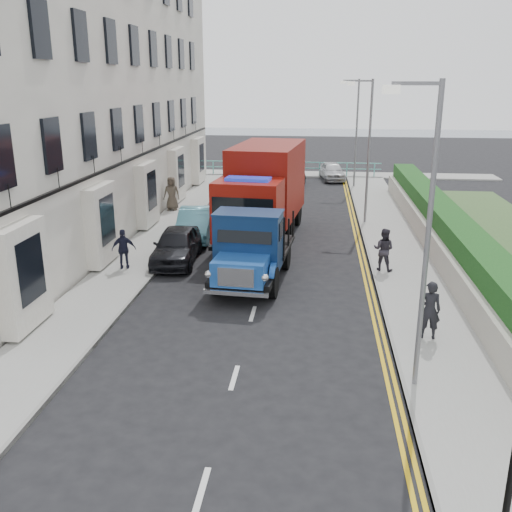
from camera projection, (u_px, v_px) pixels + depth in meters
name	position (u px, v px, depth m)	size (l,w,h in m)	color
ground	(245.00, 342.00, 15.83)	(120.00, 120.00, 0.00)	black
pavement_west	(153.00, 245.00, 24.89)	(2.40, 38.00, 0.12)	gray
pavement_east	(398.00, 252.00, 23.81)	(2.60, 38.00, 0.12)	gray
promenade	(293.00, 174.00, 43.34)	(30.00, 2.50, 0.12)	gray
sea_plane	(304.00, 136.00, 72.78)	(120.00, 120.00, 0.00)	slate
terrace_west	(81.00, 75.00, 27.01)	(6.31, 30.20, 14.25)	silver
garden_east	(447.00, 234.00, 23.36)	(1.45, 28.00, 1.75)	#B2AD9E
seafront_railing	(293.00, 169.00, 42.42)	(13.00, 0.08, 1.11)	#59B2A5
lamp_near	(423.00, 224.00, 12.31)	(1.23, 0.18, 7.00)	slate
lamp_mid	(367.00, 144.00, 27.50)	(1.23, 0.18, 7.00)	slate
lamp_far	(355.00, 127.00, 36.99)	(1.23, 0.18, 7.00)	slate
bedford_lorry	(250.00, 253.00, 19.73)	(2.65, 5.81, 2.67)	black
red_lorry	(264.00, 190.00, 25.64)	(3.48, 8.15, 4.15)	black
parked_car_front	(177.00, 245.00, 22.56)	(1.64, 4.06, 1.38)	black
parked_car_mid	(195.00, 224.00, 25.91)	(1.45, 4.16, 1.37)	#58A9BE
parked_car_rear	(231.00, 201.00, 30.39)	(2.17, 5.33, 1.55)	#B8B9BE
seafront_car_left	(284.00, 172.00, 40.39)	(2.17, 4.70, 1.31)	black
seafront_car_right	(332.00, 171.00, 40.97)	(1.52, 3.79, 1.29)	#B3B4B8
pedestrian_east_near	(430.00, 310.00, 15.56)	(0.61, 0.40, 1.66)	black
pedestrian_east_far	(384.00, 249.00, 21.18)	(0.78, 0.61, 1.61)	#2C2932
pedestrian_west_near	(124.00, 249.00, 21.37)	(0.89, 0.37, 1.53)	black
pedestrian_west_far	(172.00, 193.00, 30.98)	(0.89, 0.58, 1.82)	#473E33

